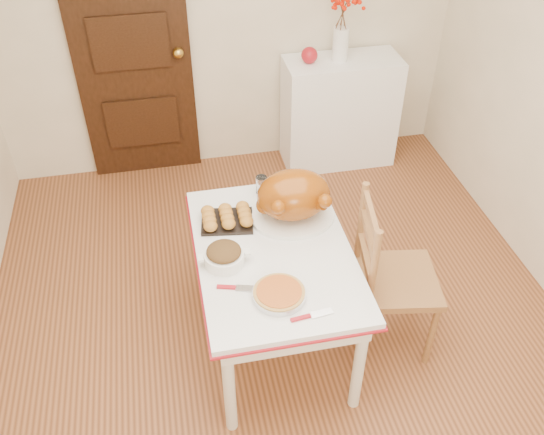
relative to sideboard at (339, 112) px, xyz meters
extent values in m
cube|color=#5D3119|center=(-0.86, -1.78, -0.45)|extent=(3.50, 4.00, 0.00)
cube|color=beige|center=(-0.86, 0.22, 0.80)|extent=(3.50, 0.00, 2.50)
cube|color=black|center=(-1.56, 0.19, 0.58)|extent=(0.85, 0.06, 2.06)
cube|color=white|center=(0.00, 0.00, 0.00)|extent=(0.89, 0.40, 0.89)
sphere|color=#A1131D|center=(-0.27, 0.00, 0.51)|extent=(0.12, 0.12, 0.12)
cylinder|color=#B04F19|center=(-0.96, -2.11, 0.30)|extent=(0.31, 0.31, 0.05)
cylinder|color=white|center=(-0.88, -1.28, 0.33)|extent=(0.07, 0.07, 0.11)
camera|label=1|loc=(-1.38, -3.98, 2.34)|focal=38.67mm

